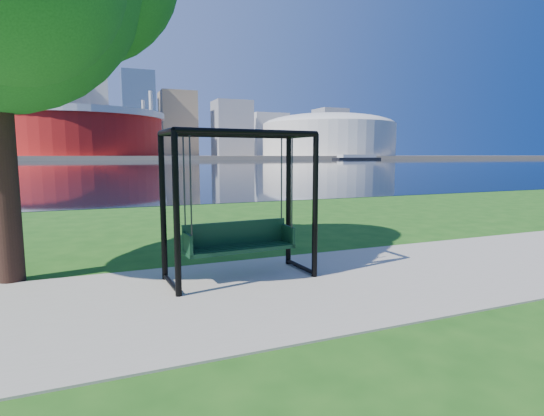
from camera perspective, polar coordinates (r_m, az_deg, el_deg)
ground at (r=7.62m, az=0.80°, el=-9.67°), size 900.00×900.00×0.00m
path at (r=7.18m, az=2.39°, el=-10.61°), size 120.00×4.00×0.03m
river at (r=108.78m, az=-20.81°, el=5.47°), size 900.00×180.00×0.02m
far_bank at (r=312.73m, az=-21.84°, el=6.36°), size 900.00×228.00×2.00m
stadium at (r=242.12m, az=-24.22°, el=9.32°), size 83.00×83.00×32.00m
arena at (r=278.60m, az=7.58°, el=9.83°), size 84.00×84.00×26.56m
skyline at (r=327.85m, az=-22.91°, el=12.43°), size 392.00×66.00×96.50m
swing at (r=7.45m, az=-4.43°, el=-0.11°), size 2.62×1.26×2.62m
barge at (r=230.48m, az=11.34°, el=6.70°), size 26.86×8.29×2.66m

